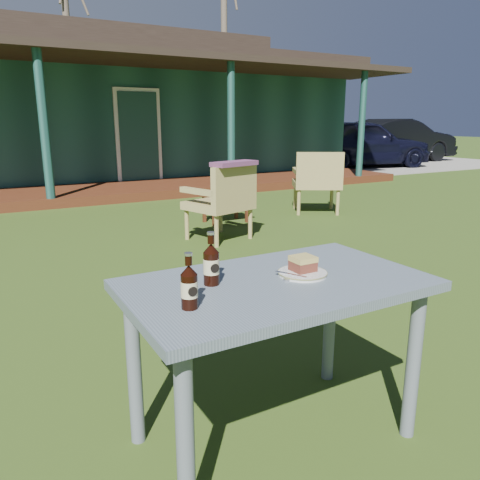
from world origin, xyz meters
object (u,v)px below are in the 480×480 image
cafe_table (276,304)px  side_table (225,197)px  cola_bottle_far (189,286)px  cake_slice (303,263)px  plate (302,273)px  car_near (360,143)px  armchair_left (224,199)px  cola_bottle_near (211,264)px  armchair_right (317,179)px  car_far (396,141)px

cafe_table → side_table: (1.92, 4.10, -0.28)m
cafe_table → side_table: bearing=64.9°
cafe_table → cola_bottle_far: bearing=-167.3°
cafe_table → cake_slice: size_ratio=13.04×
plate → car_near: bearing=45.5°
armchair_left → cola_bottle_far: bearing=-119.2°
cafe_table → cola_bottle_far: (-0.42, -0.09, 0.18)m
cake_slice → cola_bottle_far: cola_bottle_far is taller
plate → cola_bottle_near: bearing=167.9°
cafe_table → armchair_right: bearing=49.6°
cola_bottle_far → armchair_left: bearing=60.8°
car_near → cake_slice: (-9.00, -9.16, 0.05)m
cola_bottle_far → car_far: bearing=40.2°
cola_bottle_far → side_table: cola_bottle_far is taller
cola_bottle_near → side_table: (2.16, 4.01, -0.46)m
plate → cola_bottle_far: cola_bottle_far is taller
car_near → cake_slice: size_ratio=45.94×
armchair_right → armchair_left: bearing=-157.9°
cola_bottle_near → cola_bottle_far: bearing=-133.4°
armchair_left → armchair_right: bearing=22.1°
cake_slice → cola_bottle_far: (-0.56, -0.11, 0.03)m
cafe_table → armchair_left: 3.52m
cake_slice → side_table: size_ratio=0.15×
cola_bottle_near → armchair_right: bearing=47.0°
cafe_table → armchair_left: (1.43, 3.22, -0.13)m
car_near → car_far: size_ratio=0.97×
cafe_table → side_table: 4.53m
cola_bottle_far → armchair_left: size_ratio=0.22×
cola_bottle_far → armchair_right: size_ratio=0.21×
plate → cake_slice: size_ratio=2.22×
car_near → plate: bearing=145.6°
cola_bottle_far → plate: bearing=10.2°
side_table → cafe_table: bearing=-115.1°
car_near → car_far: same height
cake_slice → side_table: 4.47m
plate → cola_bottle_far: bearing=-169.8°
car_near → car_far: bearing=-59.1°
car_far → side_table: bearing=123.9°
cafe_table → armchair_right: (3.42, 4.03, -0.10)m
car_near → car_far: (2.55, 0.97, 0.00)m
cola_bottle_near → cake_slice: bearing=-10.0°
car_near → cola_bottle_near: bearing=144.2°
plate → side_table: plate is taller
armchair_right → cola_bottle_far: bearing=-133.0°
plate → cafe_table: bearing=-178.0°
side_table → car_far: bearing=31.7°
cake_slice → armchair_left: size_ratio=0.11×
cake_slice → cafe_table: bearing=-173.1°
cola_bottle_near → armchair_right: 5.39m
cola_bottle_near → cola_bottle_far: (-0.17, -0.18, -0.01)m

